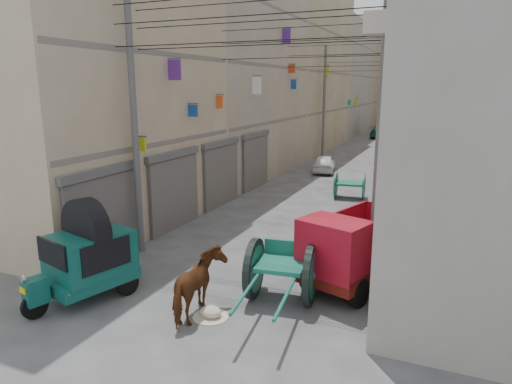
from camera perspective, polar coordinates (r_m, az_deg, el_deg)
The scene contains 16 objects.
building_row_left at distance 41.52m, azimuth 4.79°, elevation 14.83°, with size 8.00×62.00×14.00m.
building_row_right at distance 39.48m, azimuth 28.06°, elevation 13.49°, with size 8.00×62.00×14.00m.
end_cap_building at distance 71.43m, azimuth 19.53°, elevation 13.40°, with size 22.00×10.00×13.00m, color #B4A88E.
shutters_left at distance 18.41m, azimuth -6.94°, elevation 1.59°, with size 0.18×14.40×2.88m.
signboards at distance 27.43m, azimuth 12.37°, elevation 9.20°, with size 8.22×40.52×5.67m.
utility_poles at distance 22.85m, azimuth 10.19°, elevation 10.03°, with size 7.40×22.20×8.00m.
overhead_cables at distance 20.36m, azimuth 8.77°, elevation 17.54°, with size 7.40×22.52×1.12m.
auto_rickshaw at distance 11.94m, azimuth -20.29°, elevation -7.30°, with size 2.04×2.83×1.92m.
tonga_cart at distance 11.19m, azimuth 3.22°, elevation -9.76°, with size 1.73×3.45×1.50m.
mini_truck at distance 12.01m, azimuth 11.74°, elevation -7.46°, with size 2.65×3.90×2.01m.
second_cart at distance 21.74m, azimuth 11.64°, elevation 0.89°, with size 1.48×1.34×1.21m.
feed_sack at distance 10.74m, azimuth -5.69°, elevation -14.68°, with size 0.51×0.41×0.26m, color beige.
horse at distance 10.53m, azimuth -7.16°, elevation -11.60°, with size 0.80×1.76×1.48m, color brown.
distant_car_white at distance 28.28m, azimuth 8.56°, elevation 3.55°, with size 1.26×3.13×1.07m, color white.
distant_car_grey at distance 38.09m, azimuth 16.27°, elevation 5.59°, with size 1.13×3.23×1.07m, color #545855.
distant_car_green at distance 49.02m, azimuth 15.54°, elevation 7.32°, with size 1.82×4.47×1.30m, color #226340.
Camera 1 is at (5.16, -5.23, 5.11)m, focal length 32.00 mm.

